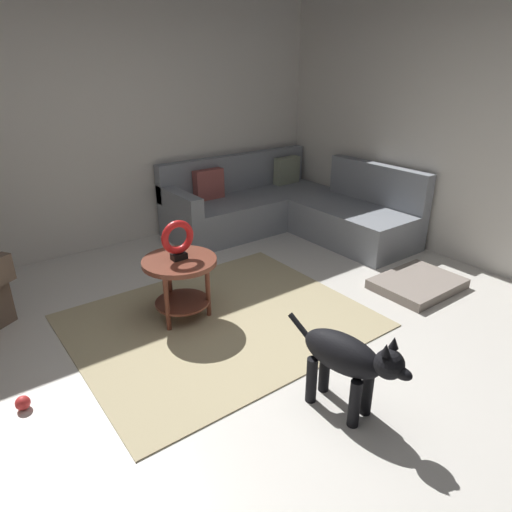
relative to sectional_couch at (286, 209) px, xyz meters
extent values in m
cube|color=silver|center=(-1.99, -2.02, -0.34)|extent=(6.00, 6.00, 0.10)
cube|color=silver|center=(-1.99, 0.92, 1.06)|extent=(6.00, 0.12, 2.70)
cube|color=silver|center=(0.95, -2.02, 1.06)|extent=(0.12, 6.00, 2.70)
cube|color=tan|center=(-1.84, -1.32, -0.28)|extent=(2.30, 1.90, 0.01)
cube|color=gray|center=(-0.26, 0.38, -0.08)|extent=(2.20, 0.85, 0.42)
cube|color=gray|center=(-0.26, 0.74, 0.36)|extent=(2.20, 0.14, 0.46)
cube|color=gray|center=(0.42, -0.74, -0.08)|extent=(0.85, 1.40, 0.42)
cube|color=gray|center=(0.77, -0.74, 0.36)|extent=(0.14, 1.40, 0.46)
cube|color=gray|center=(-1.28, 0.38, 0.24)|extent=(0.16, 0.85, 0.22)
cube|color=gray|center=(0.49, 0.59, 0.30)|extent=(0.39, 0.16, 0.38)
cube|color=#994C47|center=(-0.76, 0.59, 0.30)|extent=(0.38, 0.13, 0.38)
cylinder|color=brown|center=(-2.05, -1.09, 0.23)|extent=(0.60, 0.60, 0.04)
cylinder|color=brown|center=(-2.05, -1.09, -0.14)|extent=(0.45, 0.45, 0.02)
cylinder|color=brown|center=(-2.05, -0.87, -0.04)|extent=(0.04, 0.04, 0.50)
cylinder|color=brown|center=(-2.24, -1.19, -0.04)|extent=(0.04, 0.04, 0.50)
cylinder|color=brown|center=(-1.86, -1.19, -0.04)|extent=(0.04, 0.04, 0.50)
cube|color=black|center=(-2.05, -1.09, 0.28)|extent=(0.12, 0.08, 0.05)
torus|color=red|center=(-2.05, -1.09, 0.44)|extent=(0.28, 0.06, 0.28)
cube|color=gray|center=(-0.01, -1.94, -0.24)|extent=(0.80, 0.60, 0.09)
cylinder|color=black|center=(-1.69, -2.76, -0.13)|extent=(0.07, 0.07, 0.32)
cylinder|color=black|center=(-1.83, -2.78, -0.13)|extent=(0.07, 0.07, 0.32)
cylinder|color=black|center=(-1.75, -2.45, -0.13)|extent=(0.07, 0.07, 0.32)
cylinder|color=black|center=(-1.89, -2.47, -0.13)|extent=(0.07, 0.07, 0.32)
ellipsoid|color=black|center=(-1.79, -2.62, 0.12)|extent=(0.31, 0.55, 0.24)
sphere|color=black|center=(-1.74, -2.91, 0.19)|extent=(0.17, 0.17, 0.17)
ellipsoid|color=black|center=(-1.72, -2.99, 0.17)|extent=(0.09, 0.13, 0.07)
cone|color=black|center=(-1.69, -2.89, 0.30)|extent=(0.06, 0.06, 0.07)
cone|color=black|center=(-1.78, -2.91, 0.30)|extent=(0.06, 0.06, 0.07)
cylinder|color=black|center=(-1.84, -2.31, 0.16)|extent=(0.07, 0.20, 0.16)
sphere|color=red|center=(-3.38, -1.46, -0.24)|extent=(0.09, 0.09, 0.09)
camera|label=1|loc=(-3.54, -4.11, 1.72)|focal=31.89mm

